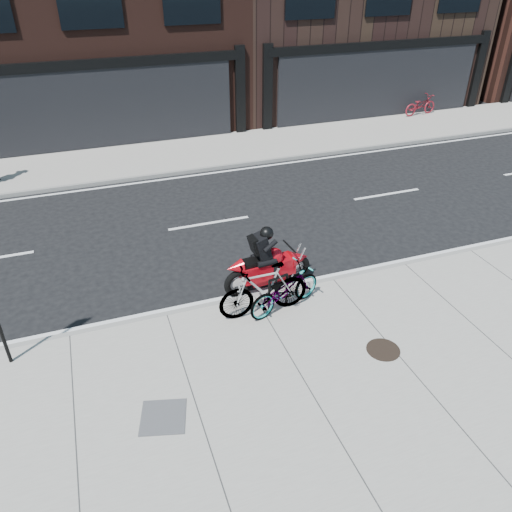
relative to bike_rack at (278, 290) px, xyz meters
name	(u,v)px	position (x,y,z in m)	size (l,w,h in m)	color
ground	(229,257)	(-0.32, 2.60, -0.64)	(120.00, 120.00, 0.00)	black
sidewalk_near	(310,393)	(-0.32, -2.40, -0.57)	(60.00, 6.00, 0.13)	gray
sidewalk_far	(170,155)	(-0.32, 10.35, -0.57)	(60.00, 3.50, 0.13)	gray
bike_rack	(278,290)	(0.00, 0.00, 0.00)	(0.50, 0.16, 0.86)	black
bicycle_front	(285,290)	(0.15, 0.00, -0.02)	(0.64, 1.84, 0.97)	gray
bicycle_rear	(264,290)	(-0.33, 0.00, 0.09)	(0.56, 1.98, 1.19)	gray
motorcycle	(272,263)	(0.25, 1.01, 0.03)	(2.21, 0.58, 1.65)	black
bicycle_far	(420,105)	(11.80, 11.60, -0.05)	(0.61, 1.74, 0.91)	maroon
manhole_cover	(383,350)	(1.47, -1.91, -0.50)	(0.66, 0.66, 0.01)	black
utility_grate	(163,417)	(-2.91, -2.10, -0.50)	(0.75, 0.75, 0.01)	#505053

